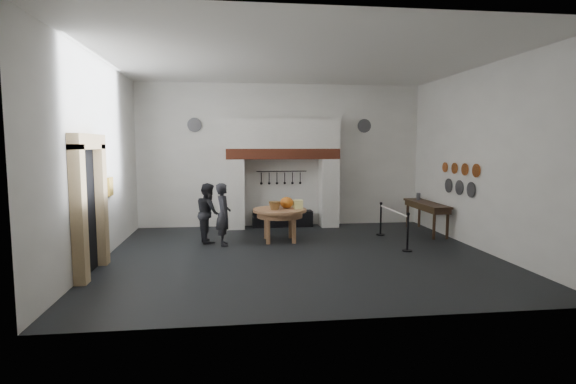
{
  "coord_description": "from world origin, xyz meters",
  "views": [
    {
      "loc": [
        -1.58,
        -10.28,
        2.59
      ],
      "look_at": [
        -0.11,
        1.38,
        1.35
      ],
      "focal_mm": 28.0,
      "sensor_mm": 36.0,
      "label": 1
    }
  ],
  "objects": [
    {
      "name": "wall_back",
      "position": [
        0.0,
        4.0,
        2.25
      ],
      "size": [
        9.0,
        0.02,
        4.5
      ],
      "primitive_type": "cube",
      "color": "white",
      "rests_on": "floor"
    },
    {
      "name": "cheese_block_big",
      "position": [
        0.19,
        1.53,
        0.99
      ],
      "size": [
        0.22,
        0.22,
        0.24
      ],
      "primitive_type": "cube",
      "color": "#F3F191",
      "rests_on": "work_table"
    },
    {
      "name": "barrier_rope",
      "position": [
        2.66,
        1.03,
        0.85
      ],
      "size": [
        0.04,
        2.0,
        0.04
      ],
      "primitive_type": "cylinder",
      "rotation": [
        1.57,
        0.0,
        0.0
      ],
      "color": "white",
      "rests_on": "barrier_post_near"
    },
    {
      "name": "visitor_near",
      "position": [
        -1.81,
        1.27,
        0.81
      ],
      "size": [
        0.45,
        0.63,
        1.61
      ],
      "primitive_type": "imported",
      "rotation": [
        0.0,
        0.0,
        1.68
      ],
      "color": "black",
      "rests_on": "floor"
    },
    {
      "name": "visitor_far",
      "position": [
        -2.21,
        1.67,
        0.79
      ],
      "size": [
        0.77,
        0.89,
        1.58
      ],
      "primitive_type": "imported",
      "rotation": [
        0.0,
        0.0,
        1.81
      ],
      "color": "black",
      "rests_on": "floor"
    },
    {
      "name": "door_lintel",
      "position": [
        -4.38,
        -1.0,
        2.65
      ],
      "size": [
        0.22,
        1.7,
        0.3
      ],
      "primitive_type": "cube",
      "color": "tan",
      "rests_on": "door_jamb_near"
    },
    {
      "name": "floor",
      "position": [
        0.0,
        0.0,
        0.0
      ],
      "size": [
        9.0,
        8.0,
        0.02
      ],
      "primitive_type": "cube",
      "color": "black",
      "rests_on": "ground"
    },
    {
      "name": "utensil_rail",
      "position": [
        0.0,
        3.92,
        1.75
      ],
      "size": [
        1.6,
        0.02,
        0.02
      ],
      "primitive_type": "cylinder",
      "rotation": [
        0.0,
        1.57,
        0.0
      ],
      "color": "black",
      "rests_on": "wall_back"
    },
    {
      "name": "chimney_pier_right",
      "position": [
        1.48,
        3.65,
        1.07
      ],
      "size": [
        0.55,
        0.7,
        2.15
      ],
      "primitive_type": "cube",
      "color": "silver",
      "rests_on": "floor"
    },
    {
      "name": "pewter_plate_right",
      "position": [
        4.46,
        1.6,
        1.45
      ],
      "size": [
        0.03,
        0.4,
        0.4
      ],
      "primitive_type": "cylinder",
      "rotation": [
        0.0,
        1.57,
        0.0
      ],
      "color": "#4C4C51",
      "rests_on": "wall_right"
    },
    {
      "name": "bread_loaf",
      "position": [
        -0.41,
        1.93,
        0.94
      ],
      "size": [
        0.31,
        0.18,
        0.13
      ],
      "primitive_type": "ellipsoid",
      "color": "#985636",
      "rests_on": "work_table"
    },
    {
      "name": "ceiling",
      "position": [
        0.0,
        0.0,
        4.5
      ],
      "size": [
        9.0,
        8.0,
        0.02
      ],
      "primitive_type": "cube",
      "color": "silver",
      "rests_on": "wall_back"
    },
    {
      "name": "chimney_hood",
      "position": [
        0.0,
        3.65,
        2.92
      ],
      "size": [
        3.5,
        0.7,
        0.9
      ],
      "primitive_type": "cube",
      "color": "silver",
      "rests_on": "hearth_brick_band"
    },
    {
      "name": "copper_pan_d",
      "position": [
        4.46,
        1.85,
        1.95
      ],
      "size": [
        0.03,
        0.28,
        0.28
      ],
      "primitive_type": "cylinder",
      "rotation": [
        0.0,
        1.57,
        0.0
      ],
      "color": "#C6662D",
      "rests_on": "wall_right"
    },
    {
      "name": "copper_pan_b",
      "position": [
        4.46,
        0.75,
        1.95
      ],
      "size": [
        0.03,
        0.32,
        0.32
      ],
      "primitive_type": "cylinder",
      "rotation": [
        0.0,
        1.57,
        0.0
      ],
      "color": "#C6662D",
      "rests_on": "wall_right"
    },
    {
      "name": "pewter_plate_mid",
      "position": [
        4.46,
        1.0,
        1.45
      ],
      "size": [
        0.03,
        0.4,
        0.4
      ],
      "primitive_type": "cylinder",
      "rotation": [
        0.0,
        1.57,
        0.0
      ],
      "color": "#4C4C51",
      "rests_on": "wall_right"
    },
    {
      "name": "barrier_post_far",
      "position": [
        2.66,
        2.03,
        0.45
      ],
      "size": [
        0.05,
        0.05,
        0.9
      ],
      "primitive_type": "cylinder",
      "color": "black",
      "rests_on": "floor"
    },
    {
      "name": "hearth_brick_band",
      "position": [
        0.0,
        3.65,
        2.31
      ],
      "size": [
        3.5,
        0.72,
        0.32
      ],
      "primitive_type": "cube",
      "color": "#9E442B",
      "rests_on": "chimney_pier_left"
    },
    {
      "name": "copper_pan_a",
      "position": [
        4.46,
        0.2,
        1.95
      ],
      "size": [
        0.03,
        0.34,
        0.34
      ],
      "primitive_type": "cylinder",
      "rotation": [
        0.0,
        1.57,
        0.0
      ],
      "color": "#C6662D",
      "rests_on": "wall_right"
    },
    {
      "name": "work_table",
      "position": [
        -0.31,
        1.58,
        0.84
      ],
      "size": [
        1.71,
        1.71,
        0.07
      ],
      "primitive_type": "cylinder",
      "rotation": [
        0.0,
        0.0,
        -0.21
      ],
      "color": "tan",
      "rests_on": "floor"
    },
    {
      "name": "barrier_post_near",
      "position": [
        2.66,
        0.03,
        0.45
      ],
      "size": [
        0.05,
        0.05,
        0.9
      ],
      "primitive_type": "cylinder",
      "color": "black",
      "rests_on": "floor"
    },
    {
      "name": "wall_left",
      "position": [
        -4.5,
        0.0,
        2.25
      ],
      "size": [
        0.02,
        8.0,
        4.5
      ],
      "primitive_type": "cube",
      "color": "white",
      "rests_on": "floor"
    },
    {
      "name": "side_table",
      "position": [
        4.1,
        2.19,
        0.87
      ],
      "size": [
        0.55,
        2.2,
        0.06
      ],
      "primitive_type": "cube",
      "color": "#342413",
      "rests_on": "floor"
    },
    {
      "name": "door_jamb_far",
      "position": [
        -4.38,
        -0.3,
        1.3
      ],
      "size": [
        0.22,
        0.3,
        2.6
      ],
      "primitive_type": "cube",
      "color": "tan",
      "rests_on": "floor"
    },
    {
      "name": "chimney_pier_left",
      "position": [
        -1.48,
        3.65,
        1.07
      ],
      "size": [
        0.55,
        0.7,
        2.15
      ],
      "primitive_type": "cube",
      "color": "silver",
      "rests_on": "floor"
    },
    {
      "name": "pewter_plate_back_left",
      "position": [
        -2.7,
        3.96,
        3.2
      ],
      "size": [
        0.44,
        0.03,
        0.44
      ],
      "primitive_type": "cylinder",
      "rotation": [
        1.57,
        0.0,
        0.0
      ],
      "color": "#4C4C51",
      "rests_on": "wall_back"
    },
    {
      "name": "pumpkin",
      "position": [
        -0.11,
        1.68,
        1.03
      ],
      "size": [
        0.36,
        0.36,
        0.31
      ],
      "primitive_type": "ellipsoid",
      "color": "orange",
      "rests_on": "work_table"
    },
    {
      "name": "pewter_plate_left",
      "position": [
        4.46,
        0.4,
        1.45
      ],
      "size": [
        0.03,
        0.4,
        0.4
      ],
      "primitive_type": "cylinder",
      "rotation": [
        0.0,
        1.57,
        0.0
      ],
      "color": "#4C4C51",
      "rests_on": "wall_right"
    },
    {
      "name": "cheese_block_small",
      "position": [
        0.17,
        1.83,
        0.97
      ],
      "size": [
        0.18,
        0.18,
        0.2
      ],
      "primitive_type": "cube",
      "color": "#D4D17F",
      "rests_on": "work_table"
    },
    {
      "name": "wall_right",
      "position": [
        4.5,
        0.0,
        2.25
      ],
      "size": [
        0.02,
        8.0,
        4.5
      ],
      "primitive_type": "cube",
      "color": "white",
      "rests_on": "floor"
    },
    {
      "name": "wall_front",
      "position": [
        0.0,
        -4.0,
        2.25
      ],
      "size": [
        9.0,
        0.02,
        4.5
      ],
      "primitive_type": "cube",
      "color": "white",
      "rests_on": "floor"
    },
    {
      "name": "iron_range",
      "position": [
        0.0,
        3.72,
        0.25
      ],
      "size": [
        1.9,
        0.45,
        0.5
      ],
      "primitive_type": "cube",
      "color": "black",
      "rests_on": "floor"
    },
    {
      "name": "pewter_plate_back_right",
      "position": [
        2.7,
        3.96,
        3.2
      ],
      "size": [
        0.44,
        0.03,
        0.44
      ],
      "primitive_type": "cylinder",
      "rotation": [
        1.57,
        0.0,
        0.0
      ],
      "color": "#4C4C51",
      "rests_on": "wall_back"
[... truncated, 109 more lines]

